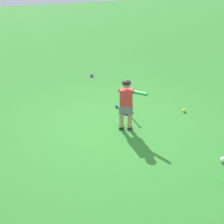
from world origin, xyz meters
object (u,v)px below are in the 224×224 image
object	(u,v)px
play_ball_center_lawn	(184,110)
play_ball_far_right	(117,106)
child_batter	(127,100)
play_ball_near_batter	(92,75)
play_ball_midfield	(223,160)
batting_tee	(127,108)

from	to	relation	value
play_ball_center_lawn	play_ball_far_right	bearing A→B (deg)	59.10
child_batter	play_ball_center_lawn	bearing A→B (deg)	-83.33
child_batter	play_ball_near_batter	distance (m)	3.26
play_ball_midfield	play_ball_center_lawn	xyz separation A→B (m)	(1.85, -0.49, -0.01)
play_ball_near_batter	batting_tee	xyz separation A→B (m)	(-2.52, 0.02, 0.06)
play_ball_near_batter	batting_tee	size ratio (longest dim) A/B	0.16
child_batter	play_ball_midfield	distance (m)	2.07
child_batter	play_ball_center_lawn	xyz separation A→B (m)	(0.18, -1.55, -0.61)
play_ball_midfield	play_ball_center_lawn	world-z (taller)	play_ball_midfield
play_ball_center_lawn	batting_tee	xyz separation A→B (m)	(0.48, 1.22, 0.07)
play_ball_center_lawn	play_ball_near_batter	bearing A→B (deg)	21.89
child_batter	play_ball_center_lawn	distance (m)	1.68
play_ball_far_right	child_batter	bearing A→B (deg)	167.75
child_batter	batting_tee	world-z (taller)	child_batter
play_ball_far_right	batting_tee	size ratio (longest dim) A/B	0.12
child_batter	batting_tee	bearing A→B (deg)	-26.42
play_ball_near_batter	play_ball_center_lawn	world-z (taller)	play_ball_near_batter
play_ball_far_right	play_ball_center_lawn	bearing A→B (deg)	-120.90
child_batter	play_ball_midfield	xyz separation A→B (m)	(-1.67, -1.06, -0.60)
play_ball_near_batter	play_ball_far_right	world-z (taller)	play_ball_near_batter
play_ball_midfield	batting_tee	xyz separation A→B (m)	(2.33, 0.73, 0.05)
batting_tee	play_ball_midfield	bearing A→B (deg)	-162.49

